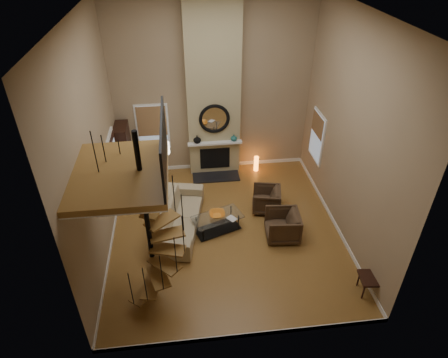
{
  "coord_description": "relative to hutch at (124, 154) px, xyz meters",
  "views": [
    {
      "loc": [
        -0.98,
        -7.84,
        7.04
      ],
      "look_at": [
        0.0,
        0.4,
        1.4
      ],
      "focal_mm": 31.15,
      "sensor_mm": 36.0,
      "label": 1
    }
  ],
  "objects": [
    {
      "name": "baseboard_right",
      "position": [
        5.8,
        -2.79,
        -0.89
      ],
      "size": [
        0.02,
        6.5,
        0.12
      ],
      "primitive_type": "cube",
      "color": "white",
      "rests_on": "ground"
    },
    {
      "name": "bowl",
      "position": [
        2.59,
        -2.69,
        -0.45
      ],
      "size": [
        0.42,
        0.42,
        0.1
      ],
      "primitive_type": "imported",
      "color": "orange",
      "rests_on": "coffee_table"
    },
    {
      "name": "firebox",
      "position": [
        2.81,
        0.07,
        -0.4
      ],
      "size": [
        0.95,
        0.02,
        0.72
      ],
      "primitive_type": "cube",
      "color": "black",
      "rests_on": "chimney_breast"
    },
    {
      "name": "baseboard_front",
      "position": [
        2.81,
        -6.03,
        -0.89
      ],
      "size": [
        6.0,
        0.02,
        0.12
      ],
      "primitive_type": "cube",
      "color": "white",
      "rests_on": "ground"
    },
    {
      "name": "back_wall",
      "position": [
        2.81,
        0.46,
        1.8
      ],
      "size": [
        6.0,
        0.02,
        5.5
      ],
      "primitive_type": "cube",
      "color": "#9A8363",
      "rests_on": "ground"
    },
    {
      "name": "sofa",
      "position": [
        1.57,
        -2.49,
        -0.55
      ],
      "size": [
        1.53,
        2.78,
        0.77
      ],
      "primitive_type": "imported",
      "rotation": [
        0.0,
        0.0,
        1.37
      ],
      "color": "tan",
      "rests_on": "ground"
    },
    {
      "name": "side_chair",
      "position": [
        5.82,
        -5.23,
        -0.42
      ],
      "size": [
        0.54,
        0.54,
        1.01
      ],
      "color": "black",
      "rests_on": "ground"
    },
    {
      "name": "book",
      "position": [
        2.94,
        -2.89,
        -0.49
      ],
      "size": [
        0.3,
        0.32,
        0.02
      ],
      "primitive_type": "imported",
      "rotation": [
        0.0,
        0.0,
        0.65
      ],
      "color": "gray",
      "rests_on": "coffee_table"
    },
    {
      "name": "right_wall",
      "position": [
        5.81,
        -2.79,
        1.8
      ],
      "size": [
        0.02,
        6.5,
        5.5
      ],
      "primitive_type": "cube",
      "color": "#9A8363",
      "rests_on": "ground"
    },
    {
      "name": "chimney_breast",
      "position": [
        2.81,
        0.27,
        1.8
      ],
      "size": [
        1.6,
        0.38,
        5.5
      ],
      "primitive_type": "cube",
      "color": "tan",
      "rests_on": "ground"
    },
    {
      "name": "coffee_table",
      "position": [
        2.59,
        -2.74,
        -0.67
      ],
      "size": [
        1.45,
        1.06,
        0.48
      ],
      "color": "silver",
      "rests_on": "ground"
    },
    {
      "name": "mantel",
      "position": [
        2.81,
        -0.01,
        0.2
      ],
      "size": [
        1.7,
        0.18,
        0.06
      ],
      "primitive_type": "cube",
      "color": "white",
      "rests_on": "chimney_breast"
    },
    {
      "name": "window_back",
      "position": [
        0.91,
        0.44,
        0.67
      ],
      "size": [
        1.02,
        0.06,
        1.52
      ],
      "color": "white",
      "rests_on": "back_wall"
    },
    {
      "name": "mirror_frame",
      "position": [
        2.81,
        0.05,
        1.0
      ],
      "size": [
        0.94,
        0.1,
        0.94
      ],
      "primitive_type": "torus",
      "rotation": [
        1.57,
        0.0,
        0.0
      ],
      "color": "black",
      "rests_on": "chimney_breast"
    },
    {
      "name": "baseboard_left",
      "position": [
        -0.18,
        -2.79,
        -0.89
      ],
      "size": [
        0.02,
        6.5,
        0.12
      ],
      "primitive_type": "cube",
      "color": "white",
      "rests_on": "ground"
    },
    {
      "name": "ground",
      "position": [
        2.81,
        -2.79,
        -0.95
      ],
      "size": [
        6.0,
        6.5,
        0.01
      ],
      "primitive_type": "cube",
      "color": "#A77635",
      "rests_on": "ground"
    },
    {
      "name": "spiral_stair",
      "position": [
        1.03,
        -4.58,
        0.83
      ],
      "size": [
        1.47,
        1.47,
        4.06
      ],
      "color": "black",
      "rests_on": "ground"
    },
    {
      "name": "accent_lamp",
      "position": [
        4.17,
        0.06,
        -0.7
      ],
      "size": [
        0.15,
        0.15,
        0.53
      ],
      "primitive_type": "cylinder",
      "color": "orange",
      "rests_on": "ground"
    },
    {
      "name": "window_right",
      "position": [
        5.78,
        -0.79,
        0.68
      ],
      "size": [
        0.06,
        1.02,
        1.52
      ],
      "color": "white",
      "rests_on": "right_wall"
    },
    {
      "name": "hutch",
      "position": [
        0.0,
        0.0,
        0.0
      ],
      "size": [
        0.4,
        0.86,
        1.92
      ],
      "primitive_type": "cube",
      "color": "black",
      "rests_on": "ground"
    },
    {
      "name": "front_wall",
      "position": [
        2.81,
        -6.04,
        1.8
      ],
      "size": [
        6.0,
        0.02,
        5.5
      ],
      "primitive_type": "cube",
      "color": "#9A8363",
      "rests_on": "ground"
    },
    {
      "name": "mirror_disc",
      "position": [
        2.81,
        0.06,
        1.0
      ],
      "size": [
        0.8,
        0.01,
        0.8
      ],
      "primitive_type": "cylinder",
      "rotation": [
        1.57,
        0.0,
        0.0
      ],
      "color": "white",
      "rests_on": "chimney_breast"
    },
    {
      "name": "loft",
      "position": [
        0.77,
        -4.59,
        2.29
      ],
      "size": [
        1.7,
        2.2,
        1.09
      ],
      "color": "olive",
      "rests_on": "left_wall"
    },
    {
      "name": "floor_lamp",
      "position": [
        1.23,
        -0.84,
        0.46
      ],
      "size": [
        0.4,
        0.4,
        1.71
      ],
      "color": "black",
      "rests_on": "ground"
    },
    {
      "name": "baseboard_back",
      "position": [
        2.81,
        0.45,
        -0.89
      ],
      "size": [
        6.0,
        0.02,
        0.12
      ],
      "primitive_type": "cube",
      "color": "white",
      "rests_on": "ground"
    },
    {
      "name": "vase_left",
      "position": [
        2.26,
        0.03,
        0.35
      ],
      "size": [
        0.24,
        0.24,
        0.25
      ],
      "primitive_type": "imported",
      "color": "black",
      "rests_on": "mantel"
    },
    {
      "name": "armchair_far",
      "position": [
        4.33,
        -3.19,
        -0.6
      ],
      "size": [
        0.93,
        0.91,
        0.79
      ],
      "primitive_type": "imported",
      "rotation": [
        0.0,
        0.0,
        -1.65
      ],
      "color": "#453120",
      "rests_on": "ground"
    },
    {
      "name": "ceiling",
      "position": [
        2.81,
        -2.79,
        4.54
      ],
      "size": [
        6.0,
        6.5,
        0.01
      ],
      "primitive_type": "cube",
      "color": "silver",
      "rests_on": "back_wall"
    },
    {
      "name": "armchair_near",
      "position": [
        4.14,
        -2.04,
        -0.6
      ],
      "size": [
        0.92,
        0.91,
        0.71
      ],
      "primitive_type": "imported",
      "rotation": [
        0.0,
        0.0,
        -1.78
      ],
      "color": "#453120",
      "rests_on": "ground"
    },
    {
      "name": "hearth",
      "position": [
        2.81,
        -0.22,
        -0.93
      ],
      "size": [
        1.5,
        0.6,
        0.04
      ],
      "primitive_type": "cube",
      "color": "black",
      "rests_on": "ground"
    },
    {
      "name": "left_wall",
      "position": [
        -0.19,
        -2.79,
        1.8
      ],
      "size": [
        0.02,
        6.5,
        5.5
      ],
      "primitive_type": "cube",
      "color": "#9A8363",
      "rests_on": "ground"
    },
    {
      "name": "entry_door",
      "position": [
        -0.14,
        -0.99,
        0.1
      ],
      "size": [
        0.1,
        1.05,
        2.16
      ],
      "color": "white",
      "rests_on": "ground"
    },
    {
      "name": "vase_right",
      "position": [
        3.41,
        0.03,
        0.33
      ],
      "size": [
        0.2,
        0.2,
        0.21
      ],
      "primitive_type": "imported",
      "color": "#195755",
      "rests_on": "mantel"
    }
  ]
}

